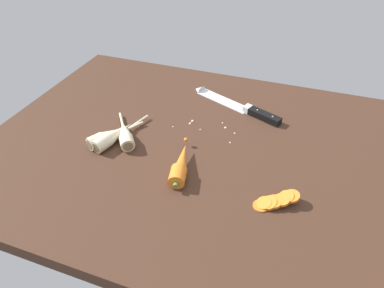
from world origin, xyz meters
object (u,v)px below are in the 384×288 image
chefs_knife (233,104)px  parsnip_mid_right (125,134)px  whole_carrot (180,164)px  parsnip_mid_left (114,136)px  carrot_slice_stack (276,201)px  parsnip_front (108,136)px

chefs_knife → parsnip_mid_right: bearing=-131.2°
whole_carrot → parsnip_mid_right: whole_carrot is taller
parsnip_mid_left → parsnip_mid_right: same height
whole_carrot → carrot_slice_stack: size_ratio=1.85×
whole_carrot → parsnip_front: (-24.12, 4.39, -0.12)cm
whole_carrot → parsnip_mid_left: whole_carrot is taller
parsnip_mid_left → parsnip_mid_right: 3.22cm
chefs_knife → parsnip_front: bearing=-133.1°
parsnip_mid_left → whole_carrot: bearing=-13.1°
chefs_knife → parsnip_mid_right: parsnip_mid_right is taller
parsnip_mid_right → carrot_slice_stack: 46.36cm
whole_carrot → parsnip_mid_right: size_ratio=1.14×
parsnip_front → whole_carrot: bearing=-10.3°
chefs_knife → parsnip_front: size_ratio=1.97×
chefs_knife → parsnip_front: parsnip_front is taller
parsnip_mid_left → chefs_knife: bearing=47.7°
whole_carrot → parsnip_front: size_ratio=1.11×
parsnip_mid_left → parsnip_mid_right: (2.65, 1.83, 0.00)cm
parsnip_front → parsnip_mid_left: size_ratio=0.81×
whole_carrot → parsnip_mid_right: bearing=160.5°
chefs_knife → carrot_slice_stack: bearing=-63.1°
parsnip_front → parsnip_mid_right: 5.00cm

